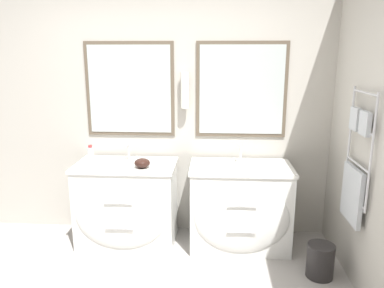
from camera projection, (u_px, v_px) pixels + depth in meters
The scene contains 9 objects.
wall_back at pixel (164, 109), 3.83m from camera, with size 4.99×0.16×2.60m.
wall_right at pixel (372, 131), 2.83m from camera, with size 0.13×3.46×2.60m.
vanity_left at pixel (126, 204), 3.70m from camera, with size 0.98×0.62×0.82m.
vanity_right at pixel (240, 207), 3.63m from camera, with size 0.98×0.62×0.82m.
faucet_left at pixel (128, 152), 3.75m from camera, with size 0.17×0.11×0.17m.
faucet_right at pixel (241, 154), 3.68m from camera, with size 0.17×0.11×0.17m.
toiletry_bottle at pixel (91, 156), 3.54m from camera, with size 0.06×0.06×0.21m.
amenity_bowl at pixel (142, 163), 3.50m from camera, with size 0.15×0.15×0.09m.
waste_bin at pixel (320, 260), 3.19m from camera, with size 0.23×0.23×0.29m.
Camera 1 is at (0.54, -2.12, 1.87)m, focal length 35.00 mm.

